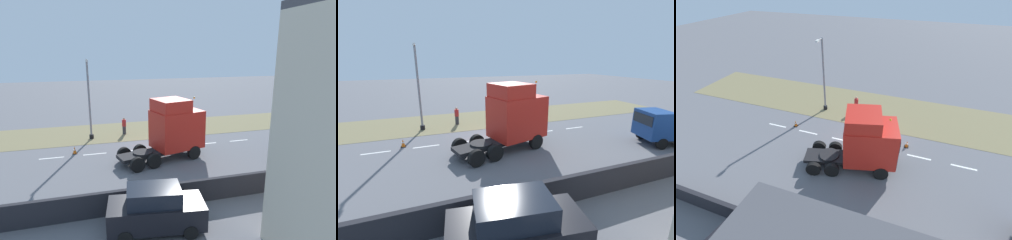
% 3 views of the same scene
% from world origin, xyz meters
% --- Properties ---
extents(ground_plane, '(120.00, 120.00, 0.00)m').
position_xyz_m(ground_plane, '(0.00, 0.00, 0.00)').
color(ground_plane, slate).
rests_on(ground_plane, ground).
extents(grass_verge, '(7.00, 44.00, 0.01)m').
position_xyz_m(grass_verge, '(-6.00, 0.00, 0.01)').
color(grass_verge, olive).
rests_on(grass_verge, ground).
extents(lane_markings, '(0.16, 17.80, 0.00)m').
position_xyz_m(lane_markings, '(0.00, -0.70, 0.00)').
color(lane_markings, white).
rests_on(lane_markings, ground).
extents(boundary_wall, '(0.25, 24.00, 1.26)m').
position_xyz_m(boundary_wall, '(9.00, 0.00, 0.63)').
color(boundary_wall, '#232328').
rests_on(boundary_wall, ground).
extents(lorry_cab, '(4.10, 6.75, 4.66)m').
position_xyz_m(lorry_cab, '(2.26, 0.35, 2.26)').
color(lorry_cab, black).
rests_on(lorry_cab, ground).
extents(flatbed_truck, '(3.48, 5.45, 2.52)m').
position_xyz_m(flatbed_truck, '(5.39, 10.51, 1.33)').
color(flatbed_truck, navy).
rests_on(flatbed_truck, ground).
extents(parked_car, '(2.46, 4.53, 2.09)m').
position_xyz_m(parked_car, '(10.76, -3.08, 1.02)').
color(parked_car, black).
rests_on(parked_car, ground).
extents(lamp_post, '(1.32, 0.40, 7.27)m').
position_xyz_m(lamp_post, '(-4.20, -5.66, 3.28)').
color(lamp_post, black).
rests_on(lamp_post, ground).
extents(pedestrian, '(0.39, 0.39, 1.67)m').
position_xyz_m(pedestrian, '(-4.92, -2.53, 0.82)').
color(pedestrian, '#333338').
rests_on(pedestrian, ground).
extents(traffic_cone_lead, '(0.36, 0.36, 0.58)m').
position_xyz_m(traffic_cone_lead, '(-0.95, 3.02, 0.28)').
color(traffic_cone_lead, black).
rests_on(traffic_cone_lead, ground).
extents(traffic_cone_trailing, '(0.36, 0.36, 0.58)m').
position_xyz_m(traffic_cone_trailing, '(-0.51, -7.02, 0.28)').
color(traffic_cone_trailing, black).
rests_on(traffic_cone_trailing, ground).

